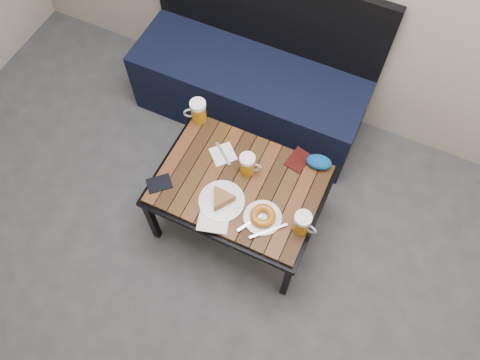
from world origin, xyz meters
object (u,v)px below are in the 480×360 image
at_px(passport_navy, 159,184).
at_px(knit_pouch, 319,162).
at_px(bench, 251,85).
at_px(beer_mug_right, 302,223).
at_px(beer_mug_centre, 248,164).
at_px(plate_bagel, 263,217).
at_px(plate_pie, 222,200).
at_px(passport_burgundy, 298,160).
at_px(beer_mug_left, 198,111).
at_px(cafe_table, 240,187).

height_order(passport_navy, knit_pouch, knit_pouch).
height_order(bench, beer_mug_right, bench).
relative_size(beer_mug_centre, beer_mug_right, 0.95).
height_order(plate_bagel, passport_navy, plate_bagel).
xyz_separation_m(plate_pie, passport_navy, (-0.32, -0.04, -0.02)).
bearing_deg(passport_burgundy, bench, 146.63).
bearing_deg(plate_bagel, knit_pouch, 70.71).
bearing_deg(plate_bagel, passport_burgundy, 84.45).
distance_m(beer_mug_centre, plate_bagel, 0.27).
bearing_deg(plate_pie, passport_navy, -172.58).
bearing_deg(plate_pie, beer_mug_left, 129.84).
distance_m(beer_mug_centre, passport_navy, 0.45).
distance_m(beer_mug_left, plate_pie, 0.51).
relative_size(cafe_table, plate_bagel, 3.87).
relative_size(beer_mug_right, passport_burgundy, 0.99).
xyz_separation_m(plate_bagel, passport_burgundy, (0.04, 0.37, -0.02)).
distance_m(beer_mug_left, plate_bagel, 0.67).
distance_m(beer_mug_right, plate_bagel, 0.19).
bearing_deg(knit_pouch, bench, 140.97).
height_order(beer_mug_centre, plate_bagel, beer_mug_centre).
xyz_separation_m(cafe_table, passport_burgundy, (0.21, 0.24, 0.05)).
bearing_deg(passport_burgundy, beer_mug_centre, -129.94).
bearing_deg(passport_navy, cafe_table, 72.58).
xyz_separation_m(beer_mug_centre, passport_burgundy, (0.21, 0.16, -0.06)).
bearing_deg(passport_burgundy, plate_pie, -111.72).
height_order(passport_burgundy, knit_pouch, knit_pouch).
xyz_separation_m(bench, beer_mug_centre, (0.28, -0.66, 0.26)).
height_order(beer_mug_centre, knit_pouch, beer_mug_centre).
distance_m(passport_burgundy, knit_pouch, 0.10).
bearing_deg(cafe_table, beer_mug_right, -15.52).
relative_size(passport_burgundy, knit_pouch, 1.02).
distance_m(bench, beer_mug_left, 0.55).
xyz_separation_m(cafe_table, beer_mug_left, (-0.36, 0.26, 0.11)).
height_order(beer_mug_left, beer_mug_centre, beer_mug_left).
distance_m(beer_mug_left, passport_navy, 0.44).
bearing_deg(cafe_table, knit_pouch, 39.53).
relative_size(passport_navy, knit_pouch, 0.92).
distance_m(cafe_table, beer_mug_centre, 0.13).
distance_m(beer_mug_centre, knit_pouch, 0.36).
bearing_deg(beer_mug_right, knit_pouch, 106.85).
bearing_deg(bench, passport_burgundy, -45.43).
bearing_deg(cafe_table, plate_bagel, -36.03).
xyz_separation_m(bench, plate_bagel, (0.45, -0.87, 0.22)).
xyz_separation_m(plate_pie, passport_burgundy, (0.25, 0.37, -0.02)).
xyz_separation_m(beer_mug_centre, plate_bagel, (0.17, -0.21, -0.04)).
distance_m(bench, passport_navy, 0.94).
relative_size(beer_mug_centre, passport_burgundy, 0.95).
relative_size(cafe_table, beer_mug_centre, 6.71).
bearing_deg(beer_mug_right, plate_bagel, -161.64).
bearing_deg(passport_burgundy, beer_mug_right, -54.59).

